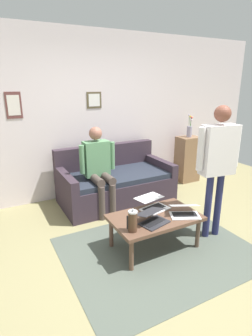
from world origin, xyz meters
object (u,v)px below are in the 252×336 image
coffee_table (155,219)px  person_standing (218,156)px  laptop_center (152,219)px  side_shelf (187,159)px  laptop_left (185,212)px  french_press (133,221)px  laptop_right (153,205)px  person_seated (99,165)px  couch (115,183)px  flower_vase (190,130)px

coffee_table → person_standing: (-0.79, 0.12, 0.69)m
laptop_center → side_shelf: side_shelf is taller
laptop_left → french_press: french_press is taller
laptop_right → person_standing: 0.97m
person_seated → couch: bearing=-148.4°
coffee_table → flower_vase: flower_vase is taller
couch → person_seated: person_seated is taller
laptop_right → flower_vase: 2.36m
person_seated → laptop_center: bearing=93.8°
laptop_center → laptop_right: 0.36m
side_shelf → person_standing: size_ratio=0.54×
flower_vase → person_standing: 2.06m
coffee_table → french_press: french_press is taller
coffee_table → laptop_right: 0.23m
side_shelf → flower_vase: 0.58m
laptop_left → side_shelf: 2.36m
laptop_right → person_standing: bearing=156.3°
coffee_table → laptop_center: bearing=45.6°
coffee_table → laptop_left: 0.36m
flower_vase → coffee_table: bearing=41.4°
couch → side_shelf: side_shelf is taller
coffee_table → person_seated: (0.20, -1.20, 0.37)m
person_standing → laptop_left: bearing=2.5°
french_press → person_standing: bearing=-177.7°
french_press → side_shelf: (-2.25, -1.81, -0.08)m
laptop_left → side_shelf: size_ratio=0.47×
laptop_left → french_press: 0.71m
couch → coffee_table: bearing=83.1°
laptop_left → flower_vase: (-1.54, -1.78, 0.57)m
laptop_center → french_press: french_press is taller
couch → laptop_left: 1.59m
french_press → side_shelf: side_shelf is taller
french_press → laptop_center: bearing=-169.0°
laptop_center → flower_vase: bearing=-138.4°
couch → coffee_table: size_ratio=1.72×
laptop_left → laptop_center: 0.43m
laptop_left → couch: bearing=-84.8°
flower_vase → person_seated: bearing=11.9°
couch → person_standing: (-0.62, 1.55, 0.75)m
person_standing → laptop_right: bearing=-23.7°
laptop_left → french_press: (0.71, 0.03, 0.07)m
laptop_left → person_seated: size_ratio=0.32×
laptop_left → person_standing: bearing=-177.5°
person_seated → flower_vase: bearing=-168.1°
couch → person_seated: 0.61m
laptop_right → laptop_left: bearing=124.7°
person_standing → person_seated: 1.68m
person_standing → laptop_center: bearing=-0.5°
laptop_center → person_standing: 1.08m
laptop_center → side_shelf: 2.64m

